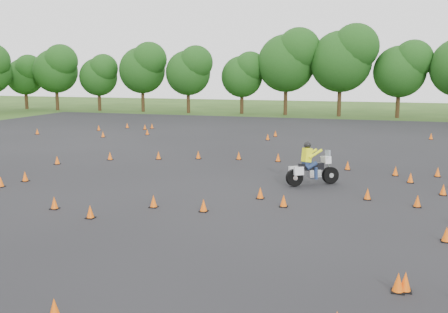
% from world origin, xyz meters
% --- Properties ---
extents(ground, '(140.00, 140.00, 0.00)m').
position_xyz_m(ground, '(0.00, 0.00, 0.00)').
color(ground, '#2D5119').
rests_on(ground, ground).
extents(asphalt_pad, '(62.00, 62.00, 0.00)m').
position_xyz_m(asphalt_pad, '(0.00, 6.00, 0.01)').
color(asphalt_pad, black).
rests_on(asphalt_pad, ground).
extents(treeline, '(86.91, 32.54, 11.07)m').
position_xyz_m(treeline, '(5.40, 35.42, 4.70)').
color(treeline, '#184213').
rests_on(treeline, ground).
extents(traffic_cones, '(36.76, 33.11, 0.45)m').
position_xyz_m(traffic_cones, '(-0.05, 5.36, 0.23)').
color(traffic_cones, '#FF600A').
rests_on(traffic_cones, asphalt_pad).
extents(rider_yellow, '(2.55, 2.07, 1.97)m').
position_xyz_m(rider_yellow, '(4.02, 4.52, 0.99)').
color(rider_yellow, '#ECF415').
rests_on(rider_yellow, ground).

